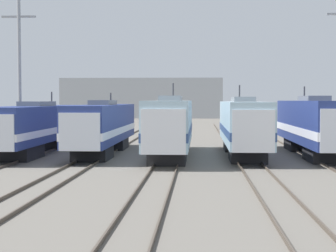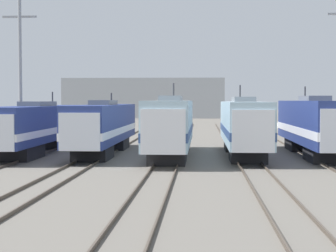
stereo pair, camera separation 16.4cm
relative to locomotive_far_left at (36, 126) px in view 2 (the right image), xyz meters
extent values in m
plane|color=#666059|center=(10.29, -8.94, -2.02)|extent=(400.00, 400.00, 0.00)
cube|color=#4C4238|center=(0.72, -8.94, -1.95)|extent=(0.07, 120.00, 0.15)
cube|color=#4C4238|center=(4.43, -8.94, -1.95)|extent=(0.07, 120.00, 0.15)
cube|color=#4C4238|center=(5.86, -8.94, -1.95)|extent=(0.07, 120.00, 0.15)
cube|color=#4C4238|center=(9.57, -8.94, -1.95)|extent=(0.07, 120.00, 0.15)
cube|color=#4C4238|center=(11.01, -8.94, -1.95)|extent=(0.07, 120.00, 0.15)
cube|color=#4C4238|center=(14.72, -8.94, -1.95)|extent=(0.07, 120.00, 0.15)
cube|color=#4C4238|center=(16.15, -8.94, -1.95)|extent=(0.07, 120.00, 0.15)
cube|color=#4C4238|center=(19.86, -8.94, -1.95)|extent=(0.07, 120.00, 0.15)
cube|color=black|center=(0.00, -4.29, -1.55)|extent=(2.58, 4.19, 0.95)
cube|color=black|center=(0.00, 5.22, -1.55)|extent=(2.58, 4.19, 0.95)
cube|color=navy|center=(0.00, 0.47, 0.23)|extent=(3.03, 19.03, 2.61)
cube|color=silver|center=(0.00, 0.47, -0.29)|extent=(3.07, 19.07, 0.47)
cube|color=slate|center=(0.00, 0.47, 1.71)|extent=(1.67, 4.76, 0.35)
cylinder|color=#38383D|center=(0.00, 4.65, 2.10)|extent=(0.12, 0.12, 1.14)
cube|color=black|center=(5.15, -4.27, -1.55)|extent=(2.32, 3.64, 0.95)
cube|color=black|center=(5.15, 3.99, -1.55)|extent=(2.32, 3.64, 0.95)
cube|color=navy|center=(5.15, -0.14, 0.28)|extent=(2.72, 16.53, 2.70)
cube|color=silver|center=(5.15, -0.14, -0.26)|extent=(2.76, 16.57, 0.49)
cube|color=silver|center=(5.15, -7.35, 0.07)|extent=(2.51, 2.31, 2.30)
cube|color=black|center=(5.15, -8.43, 0.58)|extent=(2.13, 0.08, 0.64)
cube|color=slate|center=(5.15, -0.14, 1.80)|extent=(1.50, 4.13, 0.35)
cylinder|color=#38383D|center=(5.15, 3.50, 2.10)|extent=(0.12, 0.12, 0.94)
cube|color=#232326|center=(10.29, -6.22, -1.55)|extent=(2.34, 3.58, 0.95)
cube|color=#232326|center=(10.29, 1.92, -1.55)|extent=(2.34, 3.58, 0.95)
cube|color=#9EBCCC|center=(10.29, -2.15, 0.43)|extent=(2.75, 16.28, 3.01)
cube|color=navy|center=(10.29, -2.15, -0.17)|extent=(2.79, 16.32, 0.54)
cube|color=silver|center=(10.29, -9.30, 0.20)|extent=(2.53, 2.18, 2.56)
cube|color=black|center=(10.29, -10.31, 0.77)|extent=(2.15, 0.08, 0.72)
cube|color=gray|center=(10.29, -2.15, 2.11)|extent=(1.51, 4.07, 0.35)
cylinder|color=#38383D|center=(10.29, 1.43, 2.61)|extent=(0.12, 0.12, 1.35)
cube|color=#232326|center=(15.44, -4.86, -1.55)|extent=(2.30, 3.52, 0.95)
cube|color=#232326|center=(15.44, 3.15, -1.55)|extent=(2.30, 3.52, 0.95)
cube|color=#9EBCCC|center=(15.44, -0.86, 0.39)|extent=(2.70, 16.02, 2.93)
cube|color=navy|center=(15.44, -0.86, -0.19)|extent=(2.74, 16.06, 0.53)
cube|color=silver|center=(15.44, -8.03, 0.17)|extent=(2.48, 1.87, 2.49)
cube|color=black|center=(15.44, -8.89, 0.72)|extent=(2.11, 0.08, 0.70)
cube|color=gray|center=(15.44, -0.86, 2.04)|extent=(1.49, 4.01, 0.35)
cylinder|color=#38383D|center=(15.44, 2.67, 2.51)|extent=(0.12, 0.12, 1.30)
cube|color=black|center=(20.58, -4.59, -1.55)|extent=(2.45, 3.71, 0.95)
cube|color=black|center=(20.58, 3.84, -1.55)|extent=(2.45, 3.71, 0.95)
cube|color=navy|center=(20.58, -0.37, 0.43)|extent=(2.88, 16.86, 3.01)
cube|color=silver|center=(20.58, -0.37, -0.17)|extent=(2.92, 16.90, 0.54)
cube|color=slate|center=(20.58, -0.37, 2.11)|extent=(1.59, 4.21, 0.35)
cylinder|color=#38383D|center=(20.58, 3.34, 2.50)|extent=(0.12, 0.12, 1.12)
cylinder|color=gray|center=(-2.23, 3.19, 4.06)|extent=(0.29, 0.29, 12.18)
cube|color=gray|center=(-2.23, 3.19, 8.69)|extent=(2.78, 0.16, 0.16)
cube|color=#9EA3A8|center=(-0.65, 87.97, 2.44)|extent=(36.16, 13.22, 8.94)
camera|label=1|loc=(12.29, -41.52, 1.97)|focal=60.00mm
camera|label=2|loc=(12.45, -41.51, 1.97)|focal=60.00mm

